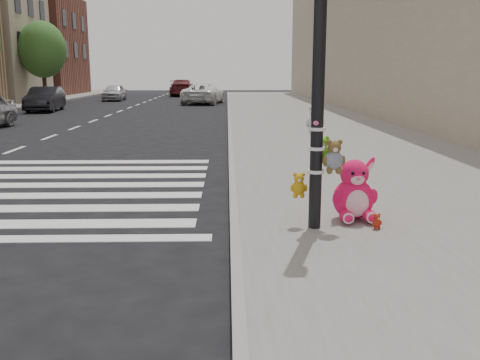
{
  "coord_description": "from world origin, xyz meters",
  "views": [
    {
      "loc": [
        1.46,
        -4.95,
        2.15
      ],
      "look_at": [
        1.62,
        1.95,
        0.75
      ],
      "focal_mm": 40.0,
      "sensor_mm": 36.0,
      "label": 1
    }
  ],
  "objects_px": {
    "red_teddy": "(377,221)",
    "car_dark_far": "(45,99)",
    "pink_bunny": "(354,194)",
    "car_white_near": "(204,94)",
    "signal_pole": "(320,102)"
  },
  "relations": [
    {
      "from": "pink_bunny",
      "to": "car_dark_far",
      "type": "distance_m",
      "value": 25.84
    },
    {
      "from": "red_teddy",
      "to": "car_white_near",
      "type": "relative_size",
      "value": 0.04
    },
    {
      "from": "signal_pole",
      "to": "red_teddy",
      "type": "height_order",
      "value": "signal_pole"
    },
    {
      "from": "pink_bunny",
      "to": "red_teddy",
      "type": "distance_m",
      "value": 0.57
    },
    {
      "from": "pink_bunny",
      "to": "car_dark_far",
      "type": "xyz_separation_m",
      "value": [
        -11.82,
        22.97,
        0.17
      ]
    },
    {
      "from": "car_white_near",
      "to": "pink_bunny",
      "type": "bearing_deg",
      "value": 105.53
    },
    {
      "from": "red_teddy",
      "to": "car_white_near",
      "type": "height_order",
      "value": "car_white_near"
    },
    {
      "from": "car_white_near",
      "to": "car_dark_far",
      "type": "bearing_deg",
      "value": 48.29
    },
    {
      "from": "pink_bunny",
      "to": "car_white_near",
      "type": "relative_size",
      "value": 0.18
    },
    {
      "from": "pink_bunny",
      "to": "car_dark_far",
      "type": "height_order",
      "value": "car_dark_far"
    },
    {
      "from": "car_dark_far",
      "to": "car_white_near",
      "type": "height_order",
      "value": "car_white_near"
    },
    {
      "from": "red_teddy",
      "to": "car_dark_far",
      "type": "height_order",
      "value": "car_dark_far"
    },
    {
      "from": "pink_bunny",
      "to": "car_dark_far",
      "type": "relative_size",
      "value": 0.22
    },
    {
      "from": "pink_bunny",
      "to": "car_dark_far",
      "type": "bearing_deg",
      "value": 113.94
    },
    {
      "from": "signal_pole",
      "to": "car_dark_far",
      "type": "distance_m",
      "value": 25.93
    }
  ]
}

